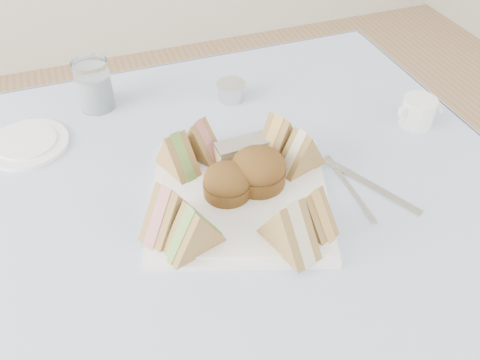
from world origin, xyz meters
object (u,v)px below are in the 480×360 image
object	(u,v)px
water_glass	(94,85)
creamer_jug	(418,112)
table	(248,313)
serving_plate	(240,198)

from	to	relation	value
water_glass	creamer_jug	world-z (taller)	water_glass
water_glass	creamer_jug	bearing A→B (deg)	-25.41
table	creamer_jug	bearing A→B (deg)	12.13
serving_plate	water_glass	world-z (taller)	water_glass
table	serving_plate	xyz separation A→B (m)	(-0.02, -0.00, 0.38)
table	water_glass	size ratio (longest dim) A/B	8.14
table	serving_plate	size ratio (longest dim) A/B	2.91
creamer_jug	serving_plate	bearing A→B (deg)	-171.47
serving_plate	creamer_jug	world-z (taller)	creamer_jug
table	water_glass	xyz separation A→B (m)	(-0.21, 0.38, 0.43)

